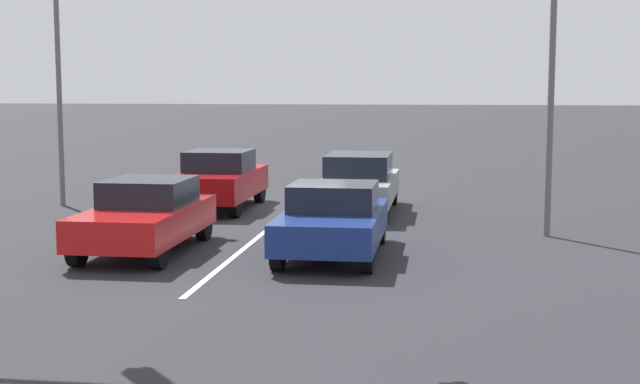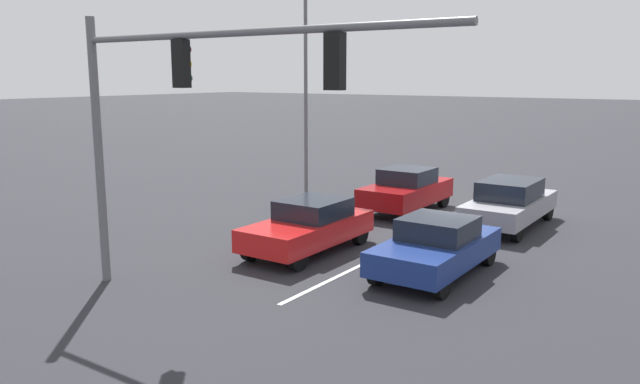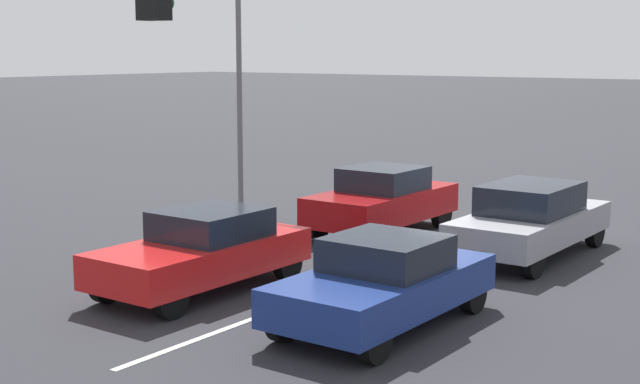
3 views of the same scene
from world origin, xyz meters
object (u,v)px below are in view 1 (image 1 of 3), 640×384
at_px(car_navy_leftlane_front, 333,220).
at_px(street_lamp_right_shoulder, 63,13).
at_px(traffic_signal_gantry, 37,9).
at_px(car_red_midlane_front, 146,215).
at_px(car_gray_leftlane_second, 359,182).
at_px(street_lamp_left_shoulder, 546,19).
at_px(car_maroon_midlane_second, 219,179).

height_order(car_navy_leftlane_front, street_lamp_right_shoulder, street_lamp_right_shoulder).
bearing_deg(street_lamp_right_shoulder, traffic_signal_gantry, 112.28).
relative_size(car_red_midlane_front, car_gray_leftlane_second, 0.90).
relative_size(car_red_midlane_front, car_navy_leftlane_front, 1.01).
xyz_separation_m(car_red_midlane_front, traffic_signal_gantry, (-0.13, 4.74, 3.66)).
distance_m(car_red_midlane_front, street_lamp_left_shoulder, 9.41).
bearing_deg(car_navy_leftlane_front, street_lamp_left_shoulder, -145.56).
relative_size(car_red_midlane_front, traffic_signal_gantry, 0.46).
bearing_deg(street_lamp_left_shoulder, car_navy_leftlane_front, 34.44).
bearing_deg(street_lamp_right_shoulder, car_gray_leftlane_second, 178.24).
distance_m(car_navy_leftlane_front, street_lamp_right_shoulder, 11.13).
bearing_deg(car_red_midlane_front, street_lamp_left_shoulder, -159.40).
xyz_separation_m(traffic_signal_gantry, street_lamp_right_shoulder, (4.50, -10.97, 0.83)).
distance_m(car_gray_leftlane_second, street_lamp_left_shoulder, 6.54).
distance_m(car_maroon_midlane_second, traffic_signal_gantry, 11.50).
relative_size(car_maroon_midlane_second, street_lamp_left_shoulder, 0.50).
relative_size(car_navy_leftlane_front, street_lamp_left_shoulder, 0.50).
bearing_deg(traffic_signal_gantry, car_red_midlane_front, -88.46).
bearing_deg(car_navy_leftlane_front, traffic_signal_gantry, 53.17).
bearing_deg(car_maroon_midlane_second, car_gray_leftlane_second, 176.96).
relative_size(car_navy_leftlane_front, car_gray_leftlane_second, 0.89).
height_order(traffic_signal_gantry, street_lamp_right_shoulder, street_lamp_right_shoulder).
distance_m(car_red_midlane_front, car_navy_leftlane_front, 3.75).
height_order(street_lamp_right_shoulder, street_lamp_left_shoulder, street_lamp_right_shoulder).
xyz_separation_m(car_navy_leftlane_front, street_lamp_right_shoulder, (8.12, -6.14, 4.51)).
xyz_separation_m(car_navy_leftlane_front, car_gray_leftlane_second, (0.07, -5.89, 0.09)).
distance_m(car_gray_leftlane_second, street_lamp_right_shoulder, 9.19).
distance_m(street_lamp_right_shoulder, street_lamp_left_shoulder, 12.77).
height_order(car_red_midlane_front, car_navy_leftlane_front, car_red_midlane_front).
distance_m(car_red_midlane_front, street_lamp_right_shoulder, 8.84).
distance_m(car_red_midlane_front, car_gray_leftlane_second, 7.03).
relative_size(car_navy_leftlane_front, street_lamp_right_shoulder, 0.45).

